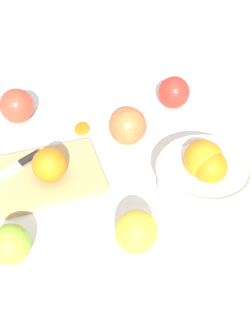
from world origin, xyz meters
name	(u,v)px	position (x,y,z in m)	size (l,w,h in m)	color
ground_plane	(108,170)	(0.00, 0.00, 0.00)	(2.40, 2.40, 0.00)	silver
bowl	(205,174)	(-0.18, 0.08, 0.04)	(0.19, 0.19, 0.11)	white
cutting_board	(44,177)	(0.13, 0.02, 0.01)	(0.23, 0.16, 0.02)	tan
orange_on_board	(49,165)	(0.11, 0.03, 0.05)	(0.07, 0.07, 0.07)	orange
knife	(16,166)	(0.18, -0.01, 0.02)	(0.13, 0.11, 0.01)	silver
apple_front_left	(174,92)	(-0.18, -0.21, 0.04)	(0.08, 0.08, 0.08)	red
apple_front_left_2	(128,126)	(-0.05, -0.09, 0.04)	(0.08, 0.08, 0.08)	#CC6638
apple_back_right	(10,244)	(0.18, 0.19, 0.03)	(0.07, 0.07, 0.07)	#8EB738
apple_back_left	(136,231)	(-0.03, 0.19, 0.04)	(0.07, 0.07, 0.07)	gold
apple_front_right	(17,106)	(0.19, -0.19, 0.04)	(0.08, 0.08, 0.08)	#D6422D
citrus_peel	(82,127)	(0.05, -0.14, 0.00)	(0.05, 0.04, 0.01)	orange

